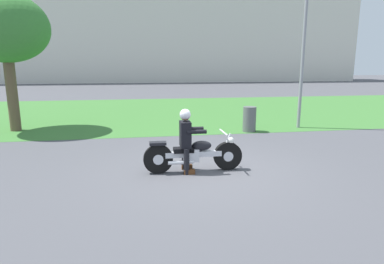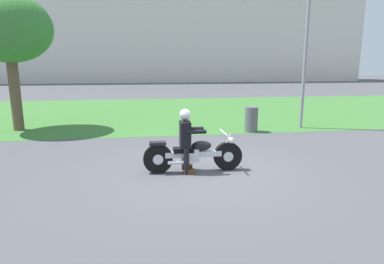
{
  "view_description": "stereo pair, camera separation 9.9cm",
  "coord_description": "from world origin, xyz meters",
  "px_view_note": "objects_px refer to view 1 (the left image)",
  "views": [
    {
      "loc": [
        -1.36,
        -6.72,
        2.32
      ],
      "look_at": [
        -0.22,
        0.25,
        0.85
      ],
      "focal_mm": 30.28,
      "sensor_mm": 36.0,
      "label": 1
    },
    {
      "loc": [
        -1.27,
        -6.73,
        2.32
      ],
      "look_at": [
        -0.22,
        0.25,
        0.85
      ],
      "focal_mm": 30.28,
      "sensor_mm": 36.0,
      "label": 2
    }
  ],
  "objects_px": {
    "motorcycle_lead": "(194,154)",
    "streetlight_pole": "(308,22)",
    "tree_roadside": "(5,29)",
    "trash_can": "(249,119)",
    "rider_lead": "(186,136)"
  },
  "relations": [
    {
      "from": "tree_roadside",
      "to": "streetlight_pole",
      "type": "distance_m",
      "value": 10.46
    },
    {
      "from": "tree_roadside",
      "to": "rider_lead",
      "type": "bearing_deg",
      "value": -45.66
    },
    {
      "from": "motorcycle_lead",
      "to": "rider_lead",
      "type": "distance_m",
      "value": 0.46
    },
    {
      "from": "streetlight_pole",
      "to": "tree_roadside",
      "type": "bearing_deg",
      "value": 173.94
    },
    {
      "from": "motorcycle_lead",
      "to": "rider_lead",
      "type": "relative_size",
      "value": 1.57
    },
    {
      "from": "rider_lead",
      "to": "tree_roadside",
      "type": "bearing_deg",
      "value": 134.66
    },
    {
      "from": "rider_lead",
      "to": "streetlight_pole",
      "type": "relative_size",
      "value": 0.23
    },
    {
      "from": "tree_roadside",
      "to": "trash_can",
      "type": "bearing_deg",
      "value": -10.53
    },
    {
      "from": "motorcycle_lead",
      "to": "trash_can",
      "type": "xyz_separation_m",
      "value": [
        2.66,
        3.98,
        0.05
      ]
    },
    {
      "from": "trash_can",
      "to": "streetlight_pole",
      "type": "bearing_deg",
      "value": 10.91
    },
    {
      "from": "rider_lead",
      "to": "streetlight_pole",
      "type": "xyz_separation_m",
      "value": [
        5.02,
        4.4,
        3.0
      ]
    },
    {
      "from": "rider_lead",
      "to": "trash_can",
      "type": "xyz_separation_m",
      "value": [
        2.83,
        3.98,
        -0.37
      ]
    },
    {
      "from": "motorcycle_lead",
      "to": "trash_can",
      "type": "relative_size",
      "value": 2.49
    },
    {
      "from": "motorcycle_lead",
      "to": "streetlight_pole",
      "type": "height_order",
      "value": "streetlight_pole"
    },
    {
      "from": "streetlight_pole",
      "to": "trash_can",
      "type": "xyz_separation_m",
      "value": [
        -2.19,
        -0.42,
        -3.38
      ]
    }
  ]
}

